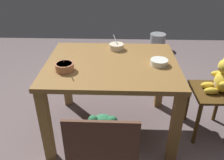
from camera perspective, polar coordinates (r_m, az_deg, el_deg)
name	(u,v)px	position (r m, az deg, el deg)	size (l,w,h in m)	color
ground_plane	(112,129)	(2.45, -0.04, -11.74)	(5.20, 5.20, 0.04)	#6E5E5E
dining_table	(112,75)	(2.09, -0.05, 1.20)	(1.14, 0.91, 0.73)	brown
teddy_chair_near_right	(221,84)	(2.30, 25.04, -0.79)	(0.37, 0.40, 0.94)	#4F3614
teddy_chair_near_front	(104,152)	(1.43, -2.03, -16.96)	(0.42, 0.36, 0.89)	brown
porridge_bowl_cream_far_center	(116,46)	(2.30, 1.10, 8.15)	(0.14, 0.15, 0.12)	beige
porridge_bowl_white_near_right	(159,62)	(2.02, 11.38, 4.28)	(0.15, 0.15, 0.05)	white
porridge_bowl_terracotta_near_left	(65,67)	(1.92, -11.43, 3.18)	(0.15, 0.16, 0.14)	#B87451
metal_pail	(158,41)	(4.30, 11.00, 9.22)	(0.27, 0.27, 0.27)	#93969B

